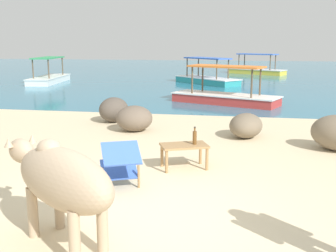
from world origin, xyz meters
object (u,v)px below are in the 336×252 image
low_bench_table (184,148)px  deck_chair_near (120,163)px  bottle (195,137)px  boat_teal (207,78)px  boat_red (225,96)px  boat_white (49,77)px  cow (61,178)px  boat_yellow (257,70)px

low_bench_table → deck_chair_near: size_ratio=0.95×
low_bench_table → bottle: bottle is taller
boat_teal → low_bench_table: bearing=135.8°
bottle → boat_teal: size_ratio=0.09×
low_bench_table → boat_red: size_ratio=0.23×
boat_red → boat_white: 10.64m
deck_chair_near → boat_white: size_ratio=0.24×
cow → boat_red: bearing=-61.1°
bottle → deck_chair_near: size_ratio=0.32×
deck_chair_near → boat_teal: boat_teal is taller
bottle → low_bench_table: bearing=-163.6°
cow → boat_yellow: 23.35m
deck_chair_near → boat_yellow: bearing=-31.0°
cow → boat_yellow: boat_yellow is taller
cow → bottle: size_ratio=6.07×
cow → boat_red: 10.37m
deck_chair_near → low_bench_table: bearing=-59.5°
bottle → boat_red: boat_red is taller
boat_teal → bottle: bearing=136.5°
cow → boat_teal: bearing=-54.5°
bottle → boat_white: boat_white is taller
low_bench_table → deck_chair_near: 1.34m
low_bench_table → boat_white: size_ratio=0.23×
boat_red → low_bench_table: bearing=109.4°
boat_red → boat_white: (-9.11, 5.49, 0.00)m
boat_white → boat_yellow: bearing=-61.8°
bottle → boat_white: 15.70m
boat_red → boat_teal: size_ratio=1.10×
bottle → boat_yellow: 20.42m
boat_red → boat_white: bearing=-8.7°
deck_chair_near → boat_teal: size_ratio=0.26×
deck_chair_near → boat_yellow: (2.68, 21.49, -0.13)m
boat_white → boat_yellow: 12.95m
bottle → boat_teal: (-0.91, 13.80, -0.28)m
cow → bottle: 3.03m
deck_chair_near → boat_yellow: size_ratio=0.24×
boat_white → boat_yellow: (10.62, 7.41, 0.00)m
boat_red → boat_teal: (-1.14, 6.36, 0.00)m
cow → low_bench_table: 2.95m
boat_red → boat_white: same height
boat_teal → boat_yellow: size_ratio=0.92×
deck_chair_near → boat_teal: 14.94m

